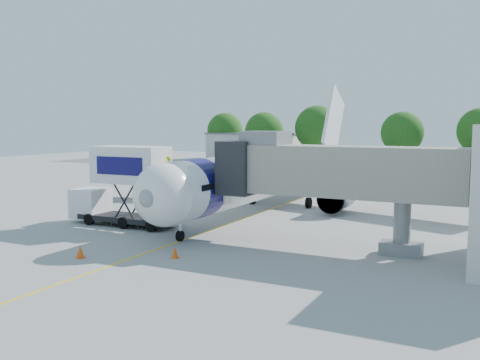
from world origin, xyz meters
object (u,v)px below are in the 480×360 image
at_px(jet_bridge, 322,171).
at_px(ground_tug, 178,262).
at_px(aircraft, 271,174).
at_px(catering_hiloader, 123,186).

bearing_deg(jet_bridge, ground_tug, -112.37).
bearing_deg(aircraft, ground_tug, -78.19).
relative_size(aircraft, ground_tug, 9.70).
distance_m(aircraft, jet_bridge, 13.77).
xyz_separation_m(jet_bridge, catering_hiloader, (-14.26, -0.00, -1.58)).
relative_size(aircraft, catering_hiloader, 4.44).
xyz_separation_m(catering_hiloader, ground_tug, (10.50, -9.13, -2.00)).
bearing_deg(catering_hiloader, aircraft, 60.62).
distance_m(aircraft, catering_hiloader, 12.77).
relative_size(jet_bridge, ground_tug, 3.57).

